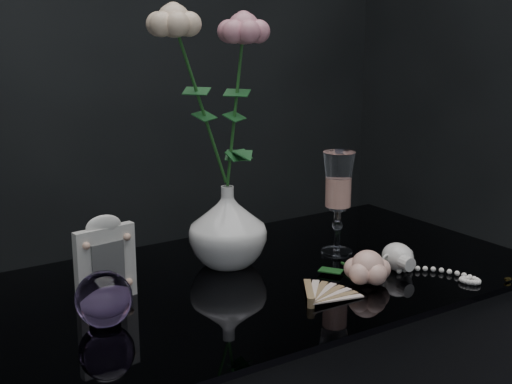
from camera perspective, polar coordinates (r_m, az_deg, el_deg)
vase at (r=1.39m, az=-2.28°, el=-2.75°), size 0.20×0.20×0.16m
wine_glass at (r=1.46m, az=6.57°, el=-0.92°), size 0.08×0.08×0.21m
picture_frame at (r=1.24m, az=-11.97°, el=-5.22°), size 0.12×0.10×0.15m
paperweight at (r=1.16m, az=-12.08°, el=-8.37°), size 0.09×0.09×0.09m
paper_fan at (r=1.21m, az=4.43°, el=-8.73°), size 0.25×0.22×0.02m
loose_rose at (r=1.32m, az=8.92°, el=-5.98°), size 0.20×0.23×0.06m
pearl_jar at (r=1.41m, az=11.27°, el=-5.02°), size 0.20×0.21×0.06m
roses at (r=1.32m, az=-3.35°, el=8.40°), size 0.23×0.11×0.39m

